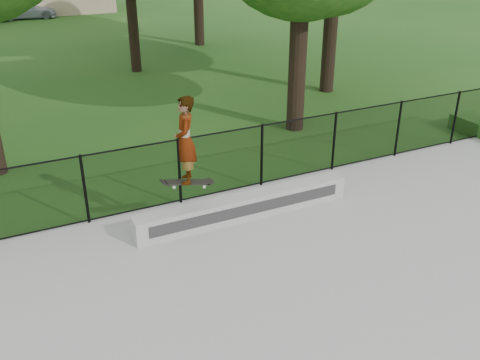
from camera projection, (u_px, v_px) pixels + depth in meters
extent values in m
plane|color=#1B4E16|center=(452.00, 348.00, 7.78)|extent=(100.00, 100.00, 0.00)
cube|color=#A7A7A2|center=(452.00, 346.00, 7.77)|extent=(14.00, 12.00, 0.06)
cube|color=#B1B2AC|center=(245.00, 206.00, 11.05)|extent=(4.71, 0.40, 0.49)
imported|color=#A4AFBA|center=(27.00, 10.00, 35.06)|extent=(3.52, 1.84, 1.07)
cube|color=black|center=(187.00, 182.00, 10.07)|extent=(0.83, 0.23, 0.20)
imported|color=#A4C3D8|center=(185.00, 140.00, 9.71)|extent=(0.57, 0.70, 1.65)
cylinder|color=black|center=(85.00, 189.00, 10.63)|extent=(0.06, 0.06, 1.50)
cylinder|color=black|center=(179.00, 171.00, 11.43)|extent=(0.06, 0.06, 1.50)
cylinder|color=black|center=(262.00, 155.00, 12.22)|extent=(0.06, 0.06, 1.50)
cylinder|color=black|center=(334.00, 141.00, 13.01)|extent=(0.06, 0.06, 1.50)
cylinder|color=black|center=(398.00, 129.00, 13.81)|extent=(0.06, 0.06, 1.50)
cylinder|color=black|center=(455.00, 118.00, 14.60)|extent=(0.06, 0.06, 1.50)
cylinder|color=black|center=(262.00, 125.00, 11.91)|extent=(16.00, 0.04, 0.04)
cylinder|color=black|center=(261.00, 183.00, 12.52)|extent=(16.00, 0.04, 0.04)
cube|color=black|center=(262.00, 155.00, 12.22)|extent=(16.00, 0.01, 1.50)
cylinder|color=black|center=(298.00, 57.00, 15.26)|extent=(0.44, 0.44, 4.33)
cylinder|color=black|center=(331.00, 16.00, 18.73)|extent=(0.44, 0.44, 5.39)
cylinder|color=black|center=(131.00, 1.00, 21.36)|extent=(0.44, 0.44, 5.63)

